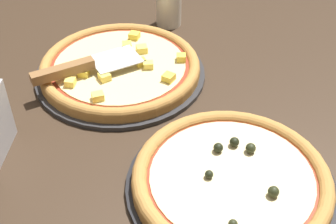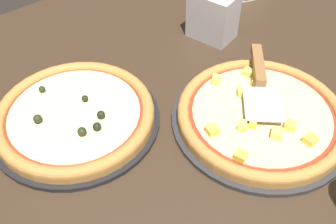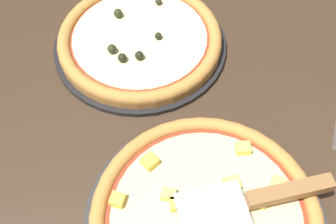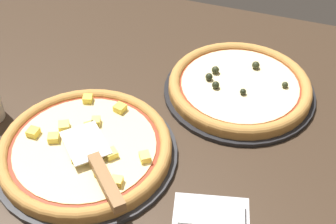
% 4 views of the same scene
% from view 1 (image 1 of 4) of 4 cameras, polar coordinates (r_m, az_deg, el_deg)
% --- Properties ---
extents(ground_plane, '(1.36, 1.21, 0.04)m').
position_cam_1_polar(ground_plane, '(0.97, -4.11, 1.03)').
color(ground_plane, '#38281C').
extents(pizza_pan_front, '(0.36, 0.36, 0.01)m').
position_cam_1_polar(pizza_pan_front, '(1.02, -5.80, 4.66)').
color(pizza_pan_front, '#2D2D30').
rests_on(pizza_pan_front, ground_plane).
extents(pizza_front, '(0.34, 0.34, 0.03)m').
position_cam_1_polar(pizza_front, '(1.00, -5.86, 5.51)').
color(pizza_front, '#B77F3D').
rests_on(pizza_front, pizza_pan_front).
extents(pizza_pan_back, '(0.34, 0.34, 0.01)m').
position_cam_1_polar(pizza_pan_back, '(0.78, 7.63, -8.92)').
color(pizza_pan_back, black).
rests_on(pizza_pan_back, ground_plane).
extents(pizza_back, '(0.32, 0.32, 0.04)m').
position_cam_1_polar(pizza_back, '(0.77, 7.76, -8.03)').
color(pizza_back, '#B77F3D').
rests_on(pizza_back, pizza_pan_back).
extents(serving_spatula, '(0.20, 0.19, 0.02)m').
position_cam_1_polar(serving_spatula, '(0.96, -11.18, 5.30)').
color(serving_spatula, silver).
rests_on(serving_spatula, pizza_front).
extents(parmesan_shaker, '(0.06, 0.06, 0.10)m').
position_cam_1_polar(parmesan_shaker, '(1.18, 0.09, 12.79)').
color(parmesan_shaker, silver).
rests_on(parmesan_shaker, ground_plane).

